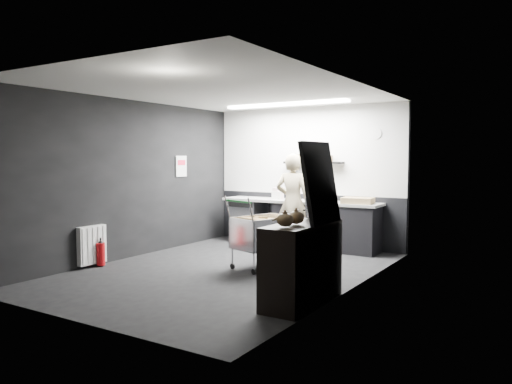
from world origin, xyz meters
The scene contains 22 objects.
floor centered at (0.00, 0.00, 0.00)m, with size 5.50×5.50×0.00m, color black.
ceiling centered at (0.00, 0.00, 2.70)m, with size 5.50×5.50×0.00m, color silver.
wall_back centered at (0.00, 2.75, 1.35)m, with size 5.50×5.50×0.00m, color black.
wall_front centered at (0.00, -2.75, 1.35)m, with size 5.50×5.50×0.00m, color black.
wall_left centered at (-2.00, 0.00, 1.35)m, with size 5.50×5.50×0.00m, color black.
wall_right centered at (2.00, 0.00, 1.35)m, with size 5.50×5.50×0.00m, color black.
kitchen_wall_panel centered at (0.00, 2.73, 1.85)m, with size 3.95×0.02×1.70m, color silver.
dado_panel centered at (0.00, 2.73, 0.50)m, with size 3.95×0.02×1.00m, color black.
floating_shelf centered at (0.20, 2.62, 1.62)m, with size 1.20×0.22×0.04m, color black.
wall_clock centered at (1.40, 2.72, 2.15)m, with size 0.20×0.20×0.03m, color silver.
poster centered at (-1.98, 1.30, 1.55)m, with size 0.02×0.30×0.40m, color silver.
poster_red_band centered at (-1.98, 1.30, 1.62)m, with size 0.01×0.22×0.10m, color red.
radiator centered at (-1.94, -0.90, 0.35)m, with size 0.10×0.50×0.60m, color silver.
ceiling_strip centered at (0.00, 1.85, 2.67)m, with size 2.40×0.20×0.04m, color white.
prep_counter centered at (0.14, 2.42, 0.46)m, with size 3.20×0.61×0.90m.
person centered at (0.10, 1.97, 0.90)m, with size 0.65×0.43×1.79m, color beige.
shopping_cart centered at (0.37, 0.48, 0.52)m, with size 0.86×1.15×1.09m.
sideboard centered at (1.75, -0.87, 0.60)m, with size 0.54×1.27×1.90m.
fire_extinguisher centered at (-1.85, -0.81, 0.21)m, with size 0.13×0.13×0.44m.
cardboard_box centered at (1.20, 2.37, 0.95)m, with size 0.53×0.41×0.11m, color #A18356.
pink_tub centered at (-0.46, 2.42, 1.01)m, with size 0.23×0.23×0.23m, color silver.
white_container centered at (-0.45, 2.37, 0.98)m, with size 0.18×0.14×0.16m, color silver.
Camera 1 is at (4.34, -6.10, 1.72)m, focal length 35.00 mm.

